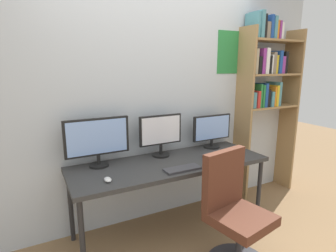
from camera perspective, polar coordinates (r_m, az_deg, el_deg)
name	(u,v)px	position (r m, az deg, el deg)	size (l,w,h in m)	color
wall_back	(152,100)	(2.92, -3.34, 5.45)	(4.33, 0.11, 2.60)	silver
desk	(170,167)	(2.70, 0.49, -8.61)	(1.93, 0.68, 0.74)	#333333
bookshelf	(266,82)	(3.60, 19.72, 8.72)	(0.83, 0.28, 2.26)	#9E7A4C
office_chair	(234,223)	(2.43, 13.64, -19.07)	(0.52, 0.52, 0.99)	#2D2D33
monitor_left	(97,139)	(2.58, -14.51, -2.74)	(0.59, 0.18, 0.46)	black
monitor_center	(161,133)	(2.79, -1.53, -1.49)	(0.46, 0.18, 0.43)	black
monitor_right	(212,130)	(3.13, 9.14, -0.82)	(0.49, 0.18, 0.38)	black
keyboard_main	(182,169)	(2.49, 3.00, -8.91)	(0.34, 0.13, 0.02)	#38383D
computer_mouse	(108,180)	(2.31, -12.45, -10.85)	(0.06, 0.10, 0.03)	silver
laptop_closed	(221,157)	(2.84, 11.06, -6.38)	(0.32, 0.22, 0.02)	#2D2D2D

